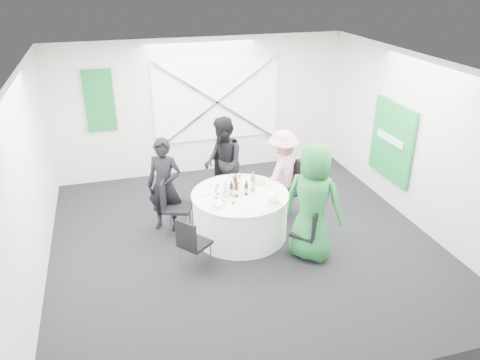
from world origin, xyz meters
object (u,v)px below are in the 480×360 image
object	(u,v)px
chair_front_right	(311,230)
person_man_back	(223,163)
chair_back_left	(172,202)
person_woman_green	(313,203)
banquet_table	(240,214)
person_woman_pink	(282,173)
green_water_bottle	(253,183)
clear_water_bottle	(226,191)
person_man_back_left	(165,185)
chair_front_left	(191,241)
chair_back	(227,172)
chair_back_right	(292,184)

from	to	relation	value
chair_front_right	person_man_back	xyz separation A→B (m)	(-0.82, 2.02, 0.36)
person_man_back	chair_front_right	bearing A→B (deg)	22.37
chair_back_left	person_woman_green	size ratio (longest dim) A/B	0.53
chair_back_left	person_man_back	world-z (taller)	person_man_back
banquet_table	chair_front_right	size ratio (longest dim) A/B	1.87
person_woman_pink	person_woman_green	world-z (taller)	person_woman_green
banquet_table	green_water_bottle	distance (m)	0.56
clear_water_bottle	person_man_back_left	bearing A→B (deg)	144.84
chair_front_right	green_water_bottle	world-z (taller)	green_water_bottle
person_woman_pink	chair_back_left	bearing A→B (deg)	-25.69
person_man_back	chair_back_left	bearing A→B (deg)	-55.19
chair_front_left	person_woman_pink	world-z (taller)	person_woman_pink
chair_back	chair_front_right	size ratio (longest dim) A/B	1.18
person_man_back_left	green_water_bottle	bearing A→B (deg)	5.71
chair_back_left	person_man_back_left	size ratio (longest dim) A/B	0.61
person_man_back_left	clear_water_bottle	xyz separation A→B (m)	(0.87, -0.61, 0.06)
chair_front_left	green_water_bottle	bearing A→B (deg)	-94.36
person_woman_pink	chair_front_left	bearing A→B (deg)	3.84
person_woman_pink	green_water_bottle	size ratio (longest dim) A/B	4.68
chair_front_left	chair_back_left	bearing A→B (deg)	-33.34
chair_front_left	clear_water_bottle	size ratio (longest dim) A/B	3.15
chair_front_left	person_man_back	bearing A→B (deg)	-65.63
person_woman_green	green_water_bottle	size ratio (longest dim) A/B	5.56
person_woman_pink	chair_back_right	bearing A→B (deg)	108.19
chair_back	person_man_back_left	xyz separation A→B (m)	(-1.23, -0.70, 0.22)
person_man_back	person_woman_green	size ratio (longest dim) A/B	0.92
clear_water_bottle	chair_back_left	bearing A→B (deg)	151.49
chair_back_left	person_man_back	bearing A→B (deg)	-35.62
chair_front_right	person_man_back_left	world-z (taller)	person_man_back_left
chair_back_left	clear_water_bottle	xyz separation A→B (m)	(0.79, -0.43, 0.29)
chair_back_left	chair_back	bearing A→B (deg)	-32.74
chair_front_right	clear_water_bottle	xyz separation A→B (m)	(-1.08, 0.87, 0.38)
banquet_table	chair_front_left	distance (m)	1.21
chair_front_left	green_water_bottle	world-z (taller)	green_water_bottle
banquet_table	green_water_bottle	size ratio (longest dim) A/B	4.75
chair_back	person_woman_pink	bearing A→B (deg)	-35.08
chair_front_left	person_woman_pink	xyz separation A→B (m)	(1.87, 1.31, 0.28)
person_woman_green	clear_water_bottle	world-z (taller)	person_woman_green
chair_front_right	clear_water_bottle	size ratio (longest dim) A/B	3.09
green_water_bottle	person_man_back_left	bearing A→B (deg)	159.19
chair_back_right	person_woman_pink	world-z (taller)	person_woman_pink
chair_back_right	chair_back_left	bearing A→B (deg)	-110.46
person_man_back_left	person_woman_green	distance (m)	2.45
person_man_back_left	clear_water_bottle	bearing A→B (deg)	-8.64
person_woman_pink	clear_water_bottle	distance (m)	1.34
chair_back_right	chair_back	bearing A→B (deg)	-152.33
person_woman_green	clear_water_bottle	size ratio (longest dim) A/B	6.78
chair_back	person_woman_green	world-z (taller)	person_woman_green
person_man_back_left	person_man_back	world-z (taller)	person_man_back
banquet_table	person_man_back	bearing A→B (deg)	89.73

